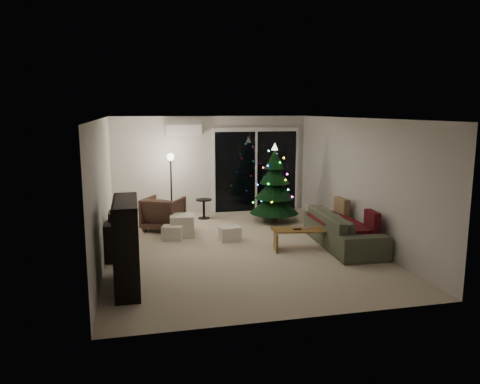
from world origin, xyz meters
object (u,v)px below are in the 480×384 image
at_px(sofa, 343,229).
at_px(coffee_table, 304,239).
at_px(media_cabinet, 119,237).
at_px(christmas_tree, 274,183).
at_px(armchair, 163,213).
at_px(bookshelf, 115,245).

height_order(sofa, coffee_table, sofa).
relative_size(media_cabinet, christmas_tree, 0.57).
bearing_deg(sofa, media_cabinet, 88.22).
bearing_deg(armchair, coffee_table, 169.38).
relative_size(coffee_table, christmas_tree, 0.65).
height_order(armchair, sofa, armchair).
bearing_deg(media_cabinet, christmas_tree, 39.38).
bearing_deg(bookshelf, christmas_tree, 33.63).
height_order(media_cabinet, armchair, armchair).
xyz_separation_m(sofa, christmas_tree, (-0.74, 2.26, 0.61)).
bearing_deg(christmas_tree, sofa, -71.94).
distance_m(media_cabinet, christmas_tree, 4.08).
bearing_deg(christmas_tree, bookshelf, -134.94).
bearing_deg(media_cabinet, coffee_table, 5.33).
bearing_deg(media_cabinet, bookshelf, -78.69).
bearing_deg(christmas_tree, coffee_table, -91.94).
relative_size(armchair, christmas_tree, 0.44).
height_order(armchair, coffee_table, armchair).
distance_m(bookshelf, armchair, 3.52).
bearing_deg(coffee_table, media_cabinet, -175.89).
height_order(bookshelf, coffee_table, bookshelf).
bearing_deg(armchair, sofa, 176.85).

